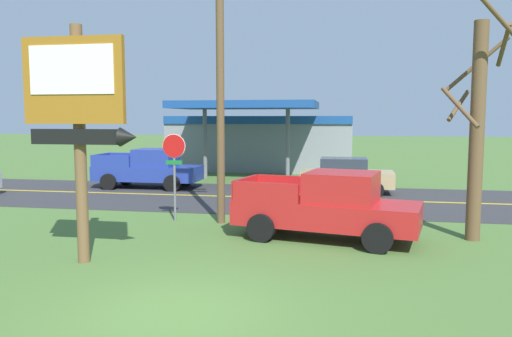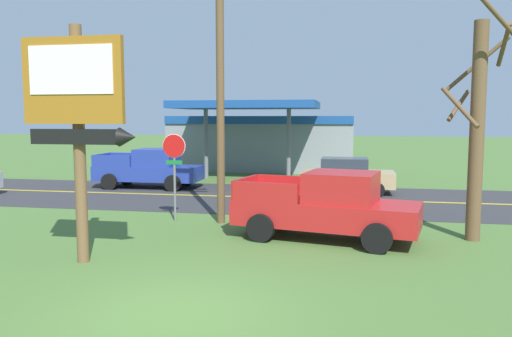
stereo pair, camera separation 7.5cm
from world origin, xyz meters
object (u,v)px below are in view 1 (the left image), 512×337
pickup_red_parked_on_lawn (328,206)px  car_tan_near_lane (346,175)px  bare_tree (478,125)px  utility_pole (220,80)px  gas_station (262,141)px  pickup_blue_on_road (149,169)px  stop_sign (174,162)px  motel_sign (78,107)px

pickup_red_parked_on_lawn → car_tan_near_lane: pickup_red_parked_on_lawn is taller
bare_tree → utility_pole: bearing=172.5°
gas_station → pickup_blue_on_road: size_ratio=2.31×
utility_pole → bare_tree: (7.67, -1.01, -1.43)m
stop_sign → pickup_red_parked_on_lawn: size_ratio=0.54×
pickup_blue_on_road → car_tan_near_lane: (9.63, 0.00, -0.13)m
gas_station → car_tan_near_lane: (5.64, -10.17, -1.11)m
pickup_red_parked_on_lawn → stop_sign: bearing=162.6°
motel_sign → gas_station: motel_sign is taller
pickup_blue_on_road → car_tan_near_lane: size_ratio=1.24×
stop_sign → pickup_blue_on_road: 8.48m
utility_pole → car_tan_near_lane: bearing=61.0°
bare_tree → gas_station: bearing=116.4°
pickup_blue_on_road → car_tan_near_lane: 9.64m
motel_sign → bare_tree: (9.77, 4.12, -0.46)m
stop_sign → pickup_red_parked_on_lawn: (5.18, -1.62, -1.06)m
pickup_red_parked_on_lawn → car_tan_near_lane: size_ratio=1.31×
stop_sign → car_tan_near_lane: bearing=52.6°
stop_sign → motel_sign: bearing=-95.6°
utility_pole → stop_sign: bearing=-178.7°
stop_sign → gas_station: (0.05, 17.60, -0.08)m
bare_tree → pickup_red_parked_on_lawn: bare_tree is taller
utility_pole → gas_station: utility_pole is taller
motel_sign → bare_tree: 10.61m
utility_pole → pickup_red_parked_on_lawn: size_ratio=1.62×
bare_tree → pickup_red_parked_on_lawn: 4.75m
pickup_red_parked_on_lawn → pickup_blue_on_road: size_ratio=1.06×
bare_tree → car_tan_near_lane: size_ratio=1.56×
stop_sign → pickup_blue_on_road: stop_sign is taller
utility_pole → gas_station: 17.85m
pickup_red_parked_on_lawn → pickup_blue_on_road: bearing=135.2°
bare_tree → pickup_blue_on_road: (-13.21, 8.41, -2.32)m
pickup_blue_on_road → stop_sign: bearing=-62.1°
bare_tree → pickup_blue_on_road: size_ratio=1.26×
bare_tree → pickup_blue_on_road: bearing=147.5°
pickup_red_parked_on_lawn → pickup_blue_on_road: (-9.12, 9.06, 0.00)m
car_tan_near_lane → motel_sign: bearing=-116.3°
motel_sign → gas_station: size_ratio=0.47×
motel_sign → stop_sign: 5.40m
pickup_red_parked_on_lawn → car_tan_near_lane: (0.51, 9.06, -0.13)m
motel_sign → car_tan_near_lane: motel_sign is taller
utility_pole → pickup_blue_on_road: bearing=126.8°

